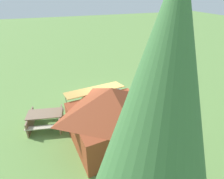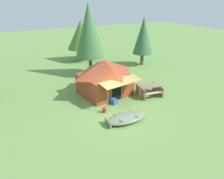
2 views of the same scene
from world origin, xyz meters
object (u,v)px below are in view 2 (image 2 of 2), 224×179
(canvas_cabin_tent, at_px, (104,77))
(pine_tree_side, at_px, (81,34))
(picnic_table, at_px, (149,89))
(fuel_can, at_px, (104,110))
(beached_rowboat, at_px, (126,118))
(pine_tree_back_right, at_px, (89,31))
(cooler_box, at_px, (114,101))
(pine_tree_far_center, at_px, (143,36))

(canvas_cabin_tent, xyz_separation_m, pine_tree_side, (2.09, 9.26, 1.55))
(picnic_table, bearing_deg, fuel_can, -171.10)
(beached_rowboat, height_order, canvas_cabin_tent, canvas_cabin_tent)
(picnic_table, relative_size, pine_tree_back_right, 0.30)
(canvas_cabin_tent, relative_size, fuel_can, 13.93)
(cooler_box, bearing_deg, pine_tree_side, 78.08)
(beached_rowboat, xyz_separation_m, fuel_can, (-0.61, 1.49, -0.05))
(canvas_cabin_tent, distance_m, cooler_box, 2.08)
(picnic_table, height_order, pine_tree_back_right, pine_tree_back_right)
(beached_rowboat, distance_m, pine_tree_far_center, 11.83)
(fuel_can, bearing_deg, beached_rowboat, -67.62)
(picnic_table, relative_size, pine_tree_far_center, 0.38)
(picnic_table, height_order, pine_tree_side, pine_tree_side)
(picnic_table, height_order, cooler_box, picnic_table)
(fuel_can, bearing_deg, cooler_box, 35.35)
(canvas_cabin_tent, xyz_separation_m, fuel_can, (-1.36, -2.51, -1.18))
(cooler_box, bearing_deg, fuel_can, -144.65)
(beached_rowboat, height_order, pine_tree_side, pine_tree_side)
(canvas_cabin_tent, distance_m, picnic_table, 3.40)
(pine_tree_far_center, height_order, pine_tree_side, pine_tree_far_center)
(picnic_table, bearing_deg, pine_tree_side, 93.11)
(picnic_table, relative_size, cooler_box, 3.20)
(canvas_cabin_tent, bearing_deg, beached_rowboat, -100.53)
(pine_tree_side, bearing_deg, pine_tree_far_center, -44.27)
(picnic_table, bearing_deg, cooler_box, 176.65)
(cooler_box, xyz_separation_m, fuel_can, (-1.14, -0.81, -0.01))
(canvas_cabin_tent, bearing_deg, pine_tree_side, 77.26)
(pine_tree_back_right, height_order, pine_tree_side, pine_tree_back_right)
(cooler_box, bearing_deg, canvas_cabin_tent, 82.63)
(canvas_cabin_tent, bearing_deg, pine_tree_far_center, 33.51)
(pine_tree_side, bearing_deg, canvas_cabin_tent, -102.74)
(cooler_box, bearing_deg, pine_tree_far_center, 41.36)
(cooler_box, xyz_separation_m, pine_tree_back_right, (1.13, 6.16, 3.80))
(pine_tree_back_right, bearing_deg, pine_tree_far_center, 1.06)
(canvas_cabin_tent, distance_m, fuel_can, 3.09)
(picnic_table, bearing_deg, pine_tree_back_right, 105.73)
(pine_tree_far_center, bearing_deg, pine_tree_side, 135.73)
(fuel_can, bearing_deg, pine_tree_back_right, 71.95)
(beached_rowboat, relative_size, pine_tree_far_center, 0.52)
(picnic_table, xyz_separation_m, fuel_can, (-4.06, -0.64, -0.32))
(pine_tree_far_center, bearing_deg, picnic_table, -123.13)
(cooler_box, relative_size, fuel_can, 1.89)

